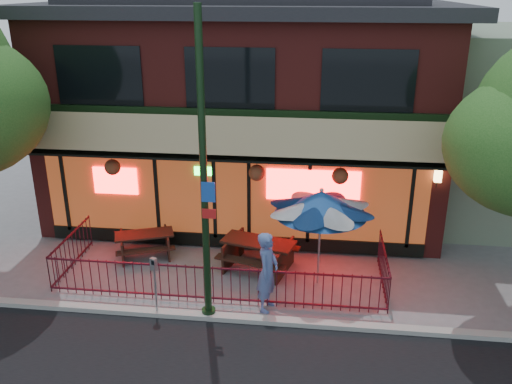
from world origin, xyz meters
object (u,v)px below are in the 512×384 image
street_light (204,192)px  parking_meter_near (155,277)px  picnic_table_right (259,250)px  patio_umbrella (321,203)px  picnic_table_left (145,241)px  pedestrian (268,272)px

street_light → parking_meter_near: bearing=-176.4°
picnic_table_right → patio_umbrella: bearing=-20.1°
patio_umbrella → picnic_table_right: bearing=159.9°
picnic_table_left → patio_umbrella: patio_umbrella is taller
patio_umbrella → pedestrian: 2.20m
street_light → parking_meter_near: street_light is taller
street_light → picnic_table_left: 4.58m
parking_meter_near → pedestrian: bearing=12.8°
street_light → picnic_table_left: (-2.42, 2.80, -2.69)m
picnic_table_left → parking_meter_near: bearing=-67.4°
pedestrian → picnic_table_right: bearing=26.6°
picnic_table_left → street_light: bearing=-49.2°
patio_umbrella → picnic_table_left: bearing=169.1°
patio_umbrella → parking_meter_near: patio_umbrella is taller
patio_umbrella → street_light: bearing=-143.8°
picnic_table_right → pedestrian: pedestrian is taller
picnic_table_left → patio_umbrella: 5.35m
picnic_table_left → pedestrian: size_ratio=0.99×
patio_umbrella → pedestrian: size_ratio=1.33×
picnic_table_left → pedestrian: 4.44m
street_light → pedestrian: 2.58m
picnic_table_left → patio_umbrella: bearing=-10.9°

